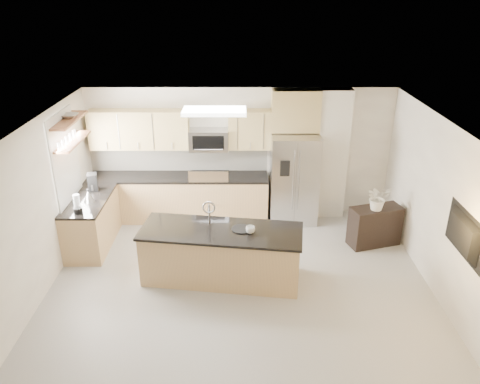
{
  "coord_description": "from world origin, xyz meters",
  "views": [
    {
      "loc": [
        -0.0,
        -5.63,
        4.39
      ],
      "look_at": [
        0.0,
        1.3,
        1.3
      ],
      "focal_mm": 35.0,
      "sensor_mm": 36.0,
      "label": 1
    }
  ],
  "objects_px": {
    "credenza": "(375,226)",
    "range": "(210,197)",
    "cup": "(250,230)",
    "blender": "(77,205)",
    "bowl": "(69,115)",
    "flower_vase": "(379,192)",
    "island": "(221,254)",
    "kettle": "(89,196)",
    "coffee_maker": "(93,182)",
    "platter": "(241,229)",
    "refrigerator": "(294,178)",
    "microwave": "(209,140)",
    "television": "(459,234)"
  },
  "relations": [
    {
      "from": "credenza",
      "to": "range",
      "type": "bearing_deg",
      "value": 144.19
    },
    {
      "from": "cup",
      "to": "blender",
      "type": "relative_size",
      "value": 0.43
    },
    {
      "from": "bowl",
      "to": "flower_vase",
      "type": "bearing_deg",
      "value": -2.34
    },
    {
      "from": "island",
      "to": "credenza",
      "type": "distance_m",
      "value": 2.96
    },
    {
      "from": "bowl",
      "to": "kettle",
      "type": "bearing_deg",
      "value": -51.53
    },
    {
      "from": "kettle",
      "to": "coffee_maker",
      "type": "xyz_separation_m",
      "value": [
        -0.07,
        0.5,
        0.05
      ]
    },
    {
      "from": "island",
      "to": "platter",
      "type": "xyz_separation_m",
      "value": [
        0.32,
        0.02,
        0.44
      ]
    },
    {
      "from": "blender",
      "to": "credenza",
      "type": "bearing_deg",
      "value": 6.39
    },
    {
      "from": "refrigerator",
      "to": "coffee_maker",
      "type": "xyz_separation_m",
      "value": [
        -3.75,
        -0.63,
        0.18
      ]
    },
    {
      "from": "island",
      "to": "blender",
      "type": "height_order",
      "value": "island"
    },
    {
      "from": "credenza",
      "to": "kettle",
      "type": "height_order",
      "value": "kettle"
    },
    {
      "from": "flower_vase",
      "to": "microwave",
      "type": "bearing_deg",
      "value": 157.81
    },
    {
      "from": "island",
      "to": "bowl",
      "type": "bearing_deg",
      "value": 161.92
    },
    {
      "from": "range",
      "to": "platter",
      "type": "bearing_deg",
      "value": -73.52
    },
    {
      "from": "credenza",
      "to": "television",
      "type": "relative_size",
      "value": 0.85
    },
    {
      "from": "platter",
      "to": "coffee_maker",
      "type": "height_order",
      "value": "coffee_maker"
    },
    {
      "from": "microwave",
      "to": "flower_vase",
      "type": "distance_m",
      "value": 3.32
    },
    {
      "from": "microwave",
      "to": "flower_vase",
      "type": "xyz_separation_m",
      "value": [
        3.03,
        -1.24,
        -0.55
      ]
    },
    {
      "from": "flower_vase",
      "to": "television",
      "type": "relative_size",
      "value": 0.64
    },
    {
      "from": "range",
      "to": "island",
      "type": "distance_m",
      "value": 2.15
    },
    {
      "from": "refrigerator",
      "to": "coffee_maker",
      "type": "bearing_deg",
      "value": -170.46
    },
    {
      "from": "credenza",
      "to": "platter",
      "type": "relative_size",
      "value": 2.87
    },
    {
      "from": "microwave",
      "to": "credenza",
      "type": "height_order",
      "value": "microwave"
    },
    {
      "from": "coffee_maker",
      "to": "bowl",
      "type": "relative_size",
      "value": 0.88
    },
    {
      "from": "cup",
      "to": "bowl",
      "type": "bearing_deg",
      "value": 156.13
    },
    {
      "from": "cup",
      "to": "coffee_maker",
      "type": "height_order",
      "value": "coffee_maker"
    },
    {
      "from": "blender",
      "to": "island",
      "type": "bearing_deg",
      "value": -12.11
    },
    {
      "from": "cup",
      "to": "platter",
      "type": "height_order",
      "value": "cup"
    },
    {
      "from": "island",
      "to": "platter",
      "type": "distance_m",
      "value": 0.55
    },
    {
      "from": "cup",
      "to": "island",
      "type": "bearing_deg",
      "value": 168.18
    },
    {
      "from": "microwave",
      "to": "flower_vase",
      "type": "bearing_deg",
      "value": -22.19
    },
    {
      "from": "coffee_maker",
      "to": "bowl",
      "type": "distance_m",
      "value": 1.34
    },
    {
      "from": "refrigerator",
      "to": "blender",
      "type": "distance_m",
      "value": 4.06
    },
    {
      "from": "refrigerator",
      "to": "cup",
      "type": "distance_m",
      "value": 2.36
    },
    {
      "from": "credenza",
      "to": "flower_vase",
      "type": "distance_m",
      "value": 0.71
    },
    {
      "from": "kettle",
      "to": "bowl",
      "type": "height_order",
      "value": "bowl"
    },
    {
      "from": "refrigerator",
      "to": "cup",
      "type": "bearing_deg",
      "value": -112.4
    },
    {
      "from": "platter",
      "to": "blender",
      "type": "height_order",
      "value": "blender"
    },
    {
      "from": "television",
      "to": "bowl",
      "type": "bearing_deg",
      "value": 68.88
    },
    {
      "from": "blender",
      "to": "television",
      "type": "height_order",
      "value": "television"
    },
    {
      "from": "range",
      "to": "kettle",
      "type": "height_order",
      "value": "kettle"
    },
    {
      "from": "microwave",
      "to": "credenza",
      "type": "xyz_separation_m",
      "value": [
        3.05,
        -1.17,
        -1.26
      ]
    },
    {
      "from": "cup",
      "to": "kettle",
      "type": "xyz_separation_m",
      "value": [
        -2.79,
        1.05,
        0.09
      ]
    },
    {
      "from": "cup",
      "to": "flower_vase",
      "type": "bearing_deg",
      "value": 26.21
    },
    {
      "from": "range",
      "to": "credenza",
      "type": "relative_size",
      "value": 1.24
    },
    {
      "from": "credenza",
      "to": "bowl",
      "type": "relative_size",
      "value": 2.53
    },
    {
      "from": "credenza",
      "to": "television",
      "type": "bearing_deg",
      "value": -94.49
    },
    {
      "from": "blender",
      "to": "refrigerator",
      "type": "bearing_deg",
      "value": 22.87
    },
    {
      "from": "platter",
      "to": "flower_vase",
      "type": "xyz_separation_m",
      "value": [
        2.4,
        1.0,
        0.19
      ]
    },
    {
      "from": "microwave",
      "to": "blender",
      "type": "xyz_separation_m",
      "value": [
        -2.07,
        -1.75,
        -0.57
      ]
    }
  ]
}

